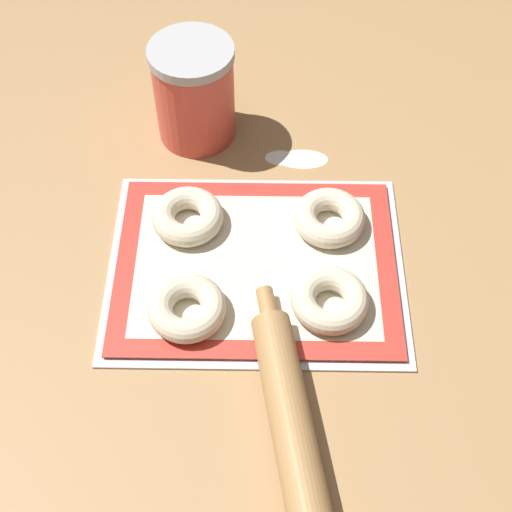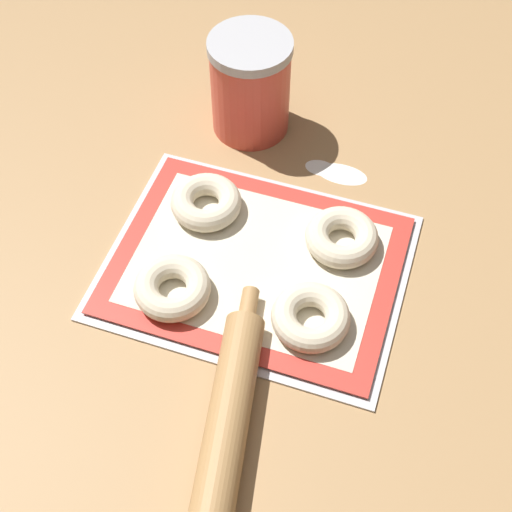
# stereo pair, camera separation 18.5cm
# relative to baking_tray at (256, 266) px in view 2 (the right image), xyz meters

# --- Properties ---
(ground_plane) EXTENTS (2.80, 2.80, 0.00)m
(ground_plane) POSITION_rel_baking_tray_xyz_m (-0.02, -0.01, -0.00)
(ground_plane) COLOR #A87F51
(baking_tray) EXTENTS (0.43, 0.34, 0.01)m
(baking_tray) POSITION_rel_baking_tray_xyz_m (0.00, 0.00, 0.00)
(baking_tray) COLOR silver
(baking_tray) RESTS_ON ground_plane
(baking_mat) EXTENTS (0.41, 0.31, 0.00)m
(baking_mat) POSITION_rel_baking_tray_xyz_m (0.00, 0.00, 0.01)
(baking_mat) COLOR red
(baking_mat) RESTS_ON baking_tray
(bagel_front_left) EXTENTS (0.11, 0.11, 0.04)m
(bagel_front_left) POSITION_rel_baking_tray_xyz_m (-0.09, -0.09, 0.02)
(bagel_front_left) COLOR beige
(bagel_front_left) RESTS_ON baking_mat
(bagel_front_right) EXTENTS (0.11, 0.11, 0.04)m
(bagel_front_right) POSITION_rel_baking_tray_xyz_m (0.10, -0.07, 0.02)
(bagel_front_right) COLOR beige
(bagel_front_right) RESTS_ON baking_mat
(bagel_back_left) EXTENTS (0.11, 0.11, 0.04)m
(bagel_back_left) POSITION_rel_baking_tray_xyz_m (-0.10, 0.07, 0.02)
(bagel_back_left) COLOR beige
(bagel_back_left) RESTS_ON baking_mat
(bagel_back_right) EXTENTS (0.11, 0.11, 0.04)m
(bagel_back_right) POSITION_rel_baking_tray_xyz_m (0.11, 0.07, 0.02)
(bagel_back_right) COLOR beige
(bagel_back_right) RESTS_ON baking_mat
(flour_canister) EXTENTS (0.13, 0.13, 0.17)m
(flour_canister) POSITION_rel_baking_tray_xyz_m (-0.10, 0.28, 0.08)
(flour_canister) COLOR #DB4C3D
(flour_canister) RESTS_ON ground_plane
(rolling_pin) EXTENTS (0.11, 0.40, 0.05)m
(rolling_pin) POSITION_rel_baking_tray_xyz_m (0.05, -0.25, 0.02)
(rolling_pin) COLOR #AD7F4C
(rolling_pin) RESTS_ON ground_plane
(flour_patch_near) EXTENTS (0.05, 0.03, 0.00)m
(flour_patch_near) POSITION_rel_baking_tray_xyz_m (0.04, 0.22, -0.00)
(flour_patch_near) COLOR white
(flour_patch_near) RESTS_ON ground_plane
(flour_patch_far) EXTENTS (0.08, 0.04, 0.00)m
(flour_patch_far) POSITION_rel_baking_tray_xyz_m (0.07, 0.22, -0.00)
(flour_patch_far) COLOR white
(flour_patch_far) RESTS_ON ground_plane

